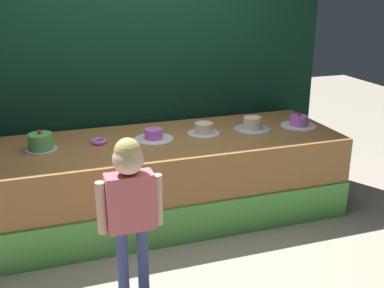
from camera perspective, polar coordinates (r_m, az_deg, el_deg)
The scene contains 10 objects.
ground_plane at distance 3.99m, azimuth -2.36°, elevation -12.20°, with size 12.00×12.00×0.00m, color #ADA38E.
stage_platform at distance 4.28m, azimuth -4.45°, elevation -4.34°, with size 3.37×1.10×0.75m.
curtain_backdrop at distance 4.59m, azimuth -6.90°, elevation 12.66°, with size 3.90×0.08×3.14m, color black.
child_figure at distance 3.12m, azimuth -7.59°, elevation -6.40°, with size 0.44×0.20×1.15m.
donut at distance 4.13m, azimuth -11.29°, elevation 0.33°, with size 0.14×0.14×0.04m, color #CC66D8.
cake_far_left at distance 4.07m, azimuth -17.95°, elevation 0.20°, with size 0.27×0.27×0.18m.
cake_left at distance 4.16m, azimuth -4.69°, elevation 1.03°, with size 0.35×0.35×0.10m.
cake_center at distance 4.30m, azimuth 1.44°, elevation 1.81°, with size 0.30×0.30×0.10m.
cake_right at distance 4.46m, azimuth 7.33°, elevation 2.36°, with size 0.35×0.35×0.12m.
cake_far_right at distance 4.65m, azimuth 12.88°, elevation 2.63°, with size 0.34×0.34×0.13m.
Camera 1 is at (-0.94, -3.28, 2.07)m, focal length 43.76 mm.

